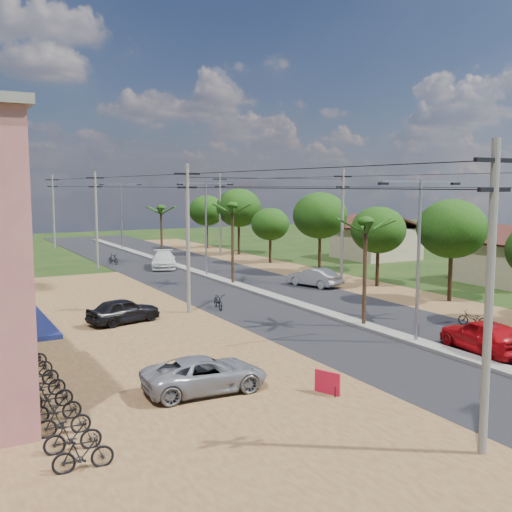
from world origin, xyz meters
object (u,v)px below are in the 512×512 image
at_px(car_silver_mid, 313,278).
at_px(roadside_sign, 327,383).
at_px(parked_scooter_row, 48,395).
at_px(car_white_far, 164,260).
at_px(car_parked_dark, 124,311).
at_px(moto_rider_east, 473,319).
at_px(car_parked_silver, 205,375).
at_px(car_red_near, 484,337).

distance_m(car_silver_mid, roadside_sign, 23.84).
bearing_deg(parked_scooter_row, roadside_sign, -20.44).
distance_m(car_white_far, car_parked_dark, 22.45).
relative_size(moto_rider_east, parked_scooter_row, 0.15).
distance_m(moto_rider_east, parked_scooter_row, 22.55).
height_order(car_parked_dark, roadside_sign, car_parked_dark).
height_order(car_parked_silver, moto_rider_east, car_parked_silver).
bearing_deg(moto_rider_east, car_red_near, 24.76).
bearing_deg(moto_rider_east, car_white_far, -98.92).
bearing_deg(car_silver_mid, car_parked_silver, 29.02).
xyz_separation_m(car_silver_mid, roadside_sign, (-13.00, -19.98, -0.26)).
xyz_separation_m(car_white_far, car_parked_silver, (-10.35, -32.73, -0.12)).
xyz_separation_m(car_red_near, car_white_far, (-3.00, 34.19, -0.02)).
bearing_deg(car_white_far, car_red_near, -65.27).
xyz_separation_m(car_silver_mid, car_parked_dark, (-16.27, -5.03, 0.01)).
xyz_separation_m(car_silver_mid, car_parked_silver, (-16.85, -17.55, -0.04)).
relative_size(moto_rider_east, roadside_sign, 1.64).
relative_size(car_parked_silver, car_parked_dark, 1.14).
xyz_separation_m(moto_rider_east, roadside_sign, (-13.20, -4.83, 0.00)).
bearing_deg(car_red_near, car_silver_mid, -90.31).
distance_m(car_silver_mid, moto_rider_east, 15.16).
height_order(car_silver_mid, car_parked_dark, car_parked_dark).
distance_m(car_red_near, car_parked_dark, 18.93).
bearing_deg(car_parked_dark, car_white_far, -40.15).
height_order(car_white_far, roadside_sign, car_white_far).
distance_m(car_silver_mid, parked_scooter_row, 27.76).
relative_size(car_red_near, roadside_sign, 4.61).
bearing_deg(roadside_sign, parked_scooter_row, 136.68).
bearing_deg(car_parked_dark, car_red_near, -151.92).
bearing_deg(car_white_far, roadside_sign, -80.76).
bearing_deg(parked_scooter_row, car_parked_dark, 62.25).
relative_size(car_white_far, car_parked_dark, 1.29).
bearing_deg(car_red_near, moto_rider_east, -123.74).
height_order(car_white_far, car_parked_dark, car_white_far).
height_order(car_red_near, car_white_far, car_red_near).
height_order(car_white_far, moto_rider_east, car_white_far).
distance_m(moto_rider_east, roadside_sign, 14.06).
height_order(car_white_far, parked_scooter_row, car_white_far).
xyz_separation_m(roadside_sign, parked_scooter_row, (-9.31, 3.47, 0.06)).
bearing_deg(car_silver_mid, car_red_near, 62.42).
xyz_separation_m(car_silver_mid, car_white_far, (-6.50, 15.18, 0.07)).
relative_size(car_red_near, moto_rider_east, 2.80).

